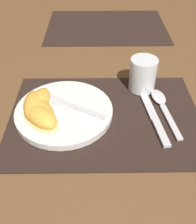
{
  "coord_description": "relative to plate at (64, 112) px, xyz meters",
  "views": [
    {
      "loc": [
        -0.02,
        -0.46,
        0.43
      ],
      "look_at": [
        -0.02,
        -0.01,
        0.02
      ],
      "focal_mm": 42.0,
      "sensor_mm": 36.0,
      "label": 1
    }
  ],
  "objects": [
    {
      "name": "citrus_wedge_3",
      "position": [
        -0.05,
        -0.04,
        0.02
      ],
      "size": [
        0.11,
        0.11,
        0.04
      ],
      "color": "#F4DB84",
      "rests_on": "plate"
    },
    {
      "name": "ground_plane",
      "position": [
        0.1,
        -0.01,
        -0.01
      ],
      "size": [
        3.0,
        3.0,
        0.0
      ],
      "primitive_type": "plane",
      "color": "brown"
    },
    {
      "name": "placemat",
      "position": [
        0.1,
        -0.01,
        -0.01
      ],
      "size": [
        0.46,
        0.32,
        0.0
      ],
      "color": "black",
      "rests_on": "ground_plane"
    },
    {
      "name": "citrus_wedge_1",
      "position": [
        -0.07,
        -0.0,
        0.02
      ],
      "size": [
        0.07,
        0.12,
        0.03
      ],
      "color": "#F4DB84",
      "rests_on": "plate"
    },
    {
      "name": "knife",
      "position": [
        0.21,
        -0.01,
        -0.01
      ],
      "size": [
        0.05,
        0.21,
        0.01
      ],
      "color": "silver",
      "rests_on": "placemat"
    },
    {
      "name": "plate",
      "position": [
        0.0,
        0.0,
        0.0
      ],
      "size": [
        0.23,
        0.23,
        0.02
      ],
      "color": "white",
      "rests_on": "placemat"
    },
    {
      "name": "citrus_wedge_0",
      "position": [
        -0.06,
        0.01,
        0.02
      ],
      "size": [
        0.05,
        0.1,
        0.03
      ],
      "color": "#F4DB84",
      "rests_on": "plate"
    },
    {
      "name": "citrus_wedge_2",
      "position": [
        -0.05,
        -0.02,
        0.02
      ],
      "size": [
        0.09,
        0.11,
        0.03
      ],
      "color": "#F4DB84",
      "rests_on": "plate"
    },
    {
      "name": "juice_glass",
      "position": [
        0.2,
        0.1,
        0.03
      ],
      "size": [
        0.07,
        0.07,
        0.09
      ],
      "color": "silver",
      "rests_on": "placemat"
    },
    {
      "name": "fork",
      "position": [
        -0.0,
        0.02,
        0.01
      ],
      "size": [
        0.18,
        0.11,
        0.0
      ],
      "color": "silver",
      "rests_on": "plate"
    },
    {
      "name": "spoon",
      "position": [
        0.24,
        0.03,
        -0.0
      ],
      "size": [
        0.05,
        0.18,
        0.01
      ],
      "color": "silver",
      "rests_on": "placemat"
    },
    {
      "name": "placemat_far",
      "position": [
        0.12,
        0.51,
        -0.01
      ],
      "size": [
        0.46,
        0.32,
        0.0
      ],
      "color": "black",
      "rests_on": "ground_plane"
    }
  ]
}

